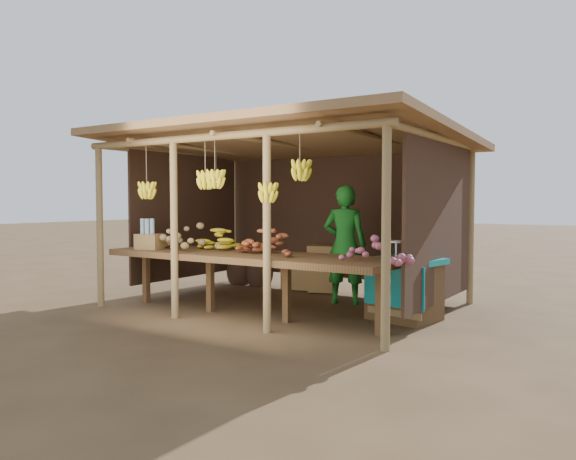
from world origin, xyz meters
The scene contains 13 objects.
ground centered at (0.00, 0.00, 0.00)m, with size 60.00×60.00×0.00m, color brown.
stall_structure centered at (-0.01, -0.05, 1.91)m, with size 4.70×3.50×2.43m.
counter centered at (0.00, -0.95, 0.74)m, with size 3.90×1.05×0.80m.
potato_heap centered at (-1.00, -1.01, 0.98)m, with size 0.91×0.54×0.36m, color #9D8251, non-canonical shape.
sweet_potato_heap centered at (0.32, -0.89, 0.98)m, with size 0.87×0.52×0.35m, color #9D4A28, non-canonical shape.
onion_heap centered at (1.78, -1.21, 0.98)m, with size 0.81×0.49×0.36m, color #A75168, non-canonical shape.
banana_pile centered at (-0.66, -0.78, 0.97)m, with size 0.63×0.38×0.35m, color yellow, non-canonical shape.
tomato_basin centered at (-1.90, -0.73, 0.88)m, with size 0.35×0.35×0.19m.
bottle_box centered at (-1.46, -1.19, 0.96)m, with size 0.38×0.33×0.42m.
vendor centered at (0.61, 0.53, 0.84)m, with size 0.61×0.40×1.67m, color #1B7A24.
tarp_crate centered at (1.72, -0.04, 0.40)m, with size 0.95×0.86×0.99m.
carton_stack centered at (-0.27, 1.20, 0.32)m, with size 1.06×0.50×0.73m.
burlap_sacks centered at (-1.57, 1.20, 0.28)m, with size 0.90×0.47×0.63m.
Camera 1 is at (4.24, -6.52, 1.46)m, focal length 35.00 mm.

